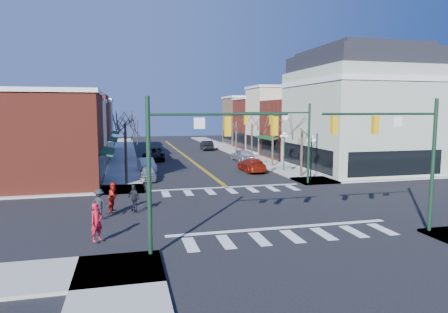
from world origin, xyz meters
TOP-DOWN VIEW (x-y plane):
  - ground at (0.00, 0.00)m, footprint 160.00×160.00m
  - sidewalk_left at (-8.75, 20.00)m, footprint 3.50×70.00m
  - sidewalk_right at (8.75, 20.00)m, footprint 3.50×70.00m
  - bldg_left_brick_a at (-15.50, 11.75)m, footprint 10.00×8.50m
  - bldg_left_stucco_a at (-15.50, 19.50)m, footprint 10.00×7.00m
  - bldg_left_brick_b at (-15.50, 27.50)m, footprint 10.00×9.00m
  - bldg_left_tan at (-15.50, 35.75)m, footprint 10.00×7.50m
  - bldg_left_stucco_b at (-15.50, 43.50)m, footprint 10.00×8.00m
  - bldg_right_brick_a at (15.50, 25.75)m, footprint 10.00×8.50m
  - bldg_right_stucco at (15.50, 33.50)m, footprint 10.00×7.00m
  - bldg_right_brick_b at (15.50, 41.00)m, footprint 10.00×8.00m
  - bldg_right_tan at (15.50, 49.00)m, footprint 10.00×8.00m
  - victorian_corner at (16.50, 14.50)m, footprint 12.25×14.25m
  - traffic_mast_near_left at (-5.55, -7.40)m, footprint 6.60×0.28m
  - traffic_mast_near_right at (5.55, -7.40)m, footprint 6.60×0.28m
  - traffic_mast_far_right at (5.55, 7.40)m, footprint 6.60×0.28m
  - lamppost_corner at (8.20, 8.50)m, footprint 0.36×0.36m
  - lamppost_midblock at (8.20, 15.00)m, footprint 0.36×0.36m
  - tree_left_a at (-8.40, 11.00)m, footprint 0.24×0.24m
  - tree_left_b at (-8.40, 19.00)m, footprint 0.24×0.24m
  - tree_left_c at (-8.40, 27.00)m, footprint 0.24×0.24m
  - tree_left_d at (-8.40, 35.00)m, footprint 0.24×0.24m
  - tree_right_a at (8.40, 11.00)m, footprint 0.24×0.24m
  - tree_right_b at (8.40, 19.00)m, footprint 0.24×0.24m
  - tree_right_c at (8.40, 27.00)m, footprint 0.24×0.24m
  - tree_right_d at (8.40, 35.00)m, footprint 0.24×0.24m
  - car_left_near at (-6.40, 12.92)m, footprint 1.79×4.00m
  - car_left_mid at (-6.26, 18.74)m, footprint 2.01×4.54m
  - car_left_far at (-4.80, 28.49)m, footprint 3.31×6.37m
  - car_right_near at (4.80, 15.73)m, footprint 2.09×5.10m
  - car_right_mid at (6.40, 24.86)m, footprint 2.28×4.96m
  - car_right_far at (4.85, 40.77)m, footprint 1.86×4.86m
  - pedestrian_red_a at (-9.86, -4.94)m, footprint 0.81×0.80m
  - pedestrian_red_b at (-9.20, 0.88)m, footprint 1.01×1.12m
  - pedestrian_dark_a at (-7.96, 0.67)m, footprint 0.95×1.06m
  - pedestrian_dark_b at (-10.00, -0.47)m, footprint 1.27×0.93m

SIDE VIEW (x-z plane):
  - ground at x=0.00m, z-range 0.00..0.00m
  - sidewalk_left at x=-8.75m, z-range 0.00..0.15m
  - sidewalk_right at x=8.75m, z-range 0.00..0.15m
  - car_left_near at x=-6.40m, z-range 0.00..1.34m
  - car_left_mid at x=-6.26m, z-range 0.00..1.45m
  - car_right_near at x=4.80m, z-range 0.00..1.48m
  - car_right_far at x=4.85m, z-range 0.00..1.58m
  - car_right_mid at x=6.40m, z-range 0.00..1.65m
  - car_left_far at x=-4.80m, z-range 0.00..1.72m
  - pedestrian_dark_a at x=-7.96m, z-range 0.15..1.88m
  - pedestrian_dark_b at x=-10.00m, z-range 0.15..1.91m
  - pedestrian_red_b at x=-9.20m, z-range 0.15..2.03m
  - pedestrian_red_a at x=-9.86m, z-range 0.15..2.04m
  - tree_left_c at x=-8.40m, z-range 0.00..4.55m
  - tree_right_a at x=8.40m, z-range 0.00..4.62m
  - tree_left_a at x=-8.40m, z-range 0.00..4.76m
  - tree_right_c at x=8.40m, z-range 0.00..4.83m
  - tree_left_d at x=-8.40m, z-range 0.00..4.90m
  - tree_right_d at x=8.40m, z-range 0.00..4.97m
  - tree_left_b at x=-8.40m, z-range 0.00..5.04m
  - tree_right_b at x=8.40m, z-range 0.00..5.18m
  - lamppost_corner at x=8.20m, z-range 0.80..5.13m
  - lamppost_midblock at x=8.20m, z-range 0.80..5.13m
  - bldg_left_stucco_a at x=-15.50m, z-range 0.00..7.50m
  - bldg_left_tan at x=-15.50m, z-range 0.00..7.80m
  - bldg_left_brick_a at x=-15.50m, z-range 0.00..8.00m
  - bldg_right_brick_a at x=15.50m, z-range 0.00..8.00m
  - bldg_left_stucco_b at x=-15.50m, z-range 0.00..8.20m
  - bldg_left_brick_b at x=-15.50m, z-range 0.00..8.50m
  - bldg_right_brick_b at x=15.50m, z-range 0.00..8.50m
  - bldg_right_tan at x=15.50m, z-range 0.00..9.00m
  - traffic_mast_near_left at x=-5.55m, z-range 1.11..8.31m
  - traffic_mast_near_right at x=5.55m, z-range 1.11..8.31m
  - traffic_mast_far_right at x=5.55m, z-range 1.11..8.31m
  - bldg_right_stucco at x=15.50m, z-range 0.00..10.00m
  - victorian_corner at x=16.50m, z-range 0.01..13.31m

